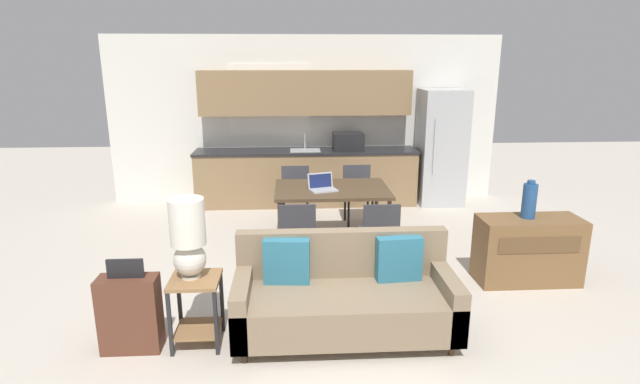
{
  "coord_description": "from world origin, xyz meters",
  "views": [
    {
      "loc": [
        -0.24,
        -3.66,
        2.35
      ],
      "look_at": [
        0.06,
        1.5,
        0.95
      ],
      "focal_mm": 28.0,
      "sensor_mm": 36.0,
      "label": 1
    }
  ],
  "objects_px": {
    "dining_chair_far_right": "(358,191)",
    "dining_chair_near_left": "(297,232)",
    "dining_table": "(332,193)",
    "side_table": "(196,301)",
    "dining_chair_near_right": "(379,232)",
    "couch": "(344,296)",
    "refrigerator": "(441,147)",
    "credenza": "(528,250)",
    "table_lamp": "(188,237)",
    "vase": "(529,200)",
    "suitcase": "(130,313)",
    "dining_chair_far_left": "(295,192)",
    "laptop": "(322,186)"
  },
  "relations": [
    {
      "from": "credenza",
      "to": "side_table",
      "type": "bearing_deg",
      "value": -162.84
    },
    {
      "from": "couch",
      "to": "table_lamp",
      "type": "relative_size",
      "value": 2.8
    },
    {
      "from": "dining_chair_far_left",
      "to": "suitcase",
      "type": "relative_size",
      "value": 1.04
    },
    {
      "from": "refrigerator",
      "to": "dining_chair_far_right",
      "type": "bearing_deg",
      "value": -146.68
    },
    {
      "from": "refrigerator",
      "to": "suitcase",
      "type": "distance_m",
      "value": 5.63
    },
    {
      "from": "credenza",
      "to": "dining_chair_far_left",
      "type": "distance_m",
      "value": 3.21
    },
    {
      "from": "couch",
      "to": "dining_chair_near_left",
      "type": "relative_size",
      "value": 2.25
    },
    {
      "from": "vase",
      "to": "suitcase",
      "type": "xyz_separation_m",
      "value": [
        -3.82,
        -1.11,
        -0.57
      ]
    },
    {
      "from": "dining_chair_far_right",
      "to": "dining_chair_near_left",
      "type": "xyz_separation_m",
      "value": [
        -0.91,
        -1.7,
        0.0
      ]
    },
    {
      "from": "dining_table",
      "to": "dining_chair_far_right",
      "type": "xyz_separation_m",
      "value": [
        0.45,
        0.87,
        -0.21
      ]
    },
    {
      "from": "dining_chair_far_left",
      "to": "side_table",
      "type": "bearing_deg",
      "value": -103.99
    },
    {
      "from": "vase",
      "to": "dining_chair_far_right",
      "type": "height_order",
      "value": "vase"
    },
    {
      "from": "dining_chair_far_right",
      "to": "refrigerator",
      "type": "bearing_deg",
      "value": 31.07
    },
    {
      "from": "credenza",
      "to": "dining_chair_near_left",
      "type": "height_order",
      "value": "dining_chair_near_left"
    },
    {
      "from": "table_lamp",
      "to": "dining_chair_near_right",
      "type": "bearing_deg",
      "value": 36.07
    },
    {
      "from": "refrigerator",
      "to": "laptop",
      "type": "height_order",
      "value": "refrigerator"
    },
    {
      "from": "laptop",
      "to": "dining_chair_near_right",
      "type": "bearing_deg",
      "value": -70.52
    },
    {
      "from": "side_table",
      "to": "dining_chair_far_right",
      "type": "distance_m",
      "value": 3.57
    },
    {
      "from": "dining_table",
      "to": "credenza",
      "type": "xyz_separation_m",
      "value": [
        2.01,
        -1.2,
        -0.34
      ]
    },
    {
      "from": "vase",
      "to": "suitcase",
      "type": "height_order",
      "value": "vase"
    },
    {
      "from": "vase",
      "to": "laptop",
      "type": "bearing_deg",
      "value": 152.36
    },
    {
      "from": "refrigerator",
      "to": "dining_chair_near_right",
      "type": "distance_m",
      "value": 3.14
    },
    {
      "from": "refrigerator",
      "to": "dining_chair_far_right",
      "type": "height_order",
      "value": "refrigerator"
    },
    {
      "from": "vase",
      "to": "suitcase",
      "type": "bearing_deg",
      "value": -163.72
    },
    {
      "from": "refrigerator",
      "to": "vase",
      "type": "bearing_deg",
      "value": -89.18
    },
    {
      "from": "couch",
      "to": "suitcase",
      "type": "height_order",
      "value": "couch"
    },
    {
      "from": "side_table",
      "to": "couch",
      "type": "bearing_deg",
      "value": 4.64
    },
    {
      "from": "dining_table",
      "to": "side_table",
      "type": "height_order",
      "value": "dining_table"
    },
    {
      "from": "refrigerator",
      "to": "side_table",
      "type": "xyz_separation_m",
      "value": [
        -3.25,
        -4.07,
        -0.54
      ]
    },
    {
      "from": "dining_table",
      "to": "credenza",
      "type": "bearing_deg",
      "value": -30.94
    },
    {
      "from": "dining_chair_far_right",
      "to": "dining_chair_near_left",
      "type": "distance_m",
      "value": 1.93
    },
    {
      "from": "dining_table",
      "to": "side_table",
      "type": "bearing_deg",
      "value": -120.49
    },
    {
      "from": "side_table",
      "to": "dining_chair_near_right",
      "type": "xyz_separation_m",
      "value": [
        1.77,
        1.34,
        0.09
      ]
    },
    {
      "from": "refrigerator",
      "to": "table_lamp",
      "type": "height_order",
      "value": "refrigerator"
    },
    {
      "from": "couch",
      "to": "credenza",
      "type": "bearing_deg",
      "value": 24.03
    },
    {
      "from": "refrigerator",
      "to": "laptop",
      "type": "distance_m",
      "value": 2.82
    },
    {
      "from": "dining_table",
      "to": "table_lamp",
      "type": "relative_size",
      "value": 2.12
    },
    {
      "from": "credenza",
      "to": "dining_chair_far_left",
      "type": "bearing_deg",
      "value": 140.06
    },
    {
      "from": "table_lamp",
      "to": "dining_chair_near_left",
      "type": "bearing_deg",
      "value": 56.84
    },
    {
      "from": "dining_chair_near_left",
      "to": "dining_chair_near_right",
      "type": "relative_size",
      "value": 1.0
    },
    {
      "from": "dining_table",
      "to": "dining_chair_far_right",
      "type": "bearing_deg",
      "value": 62.54
    },
    {
      "from": "credenza",
      "to": "suitcase",
      "type": "height_order",
      "value": "suitcase"
    },
    {
      "from": "refrigerator",
      "to": "couch",
      "type": "relative_size",
      "value": 0.99
    },
    {
      "from": "table_lamp",
      "to": "dining_chair_far_left",
      "type": "relative_size",
      "value": 0.81
    },
    {
      "from": "dining_chair_far_left",
      "to": "credenza",
      "type": "bearing_deg",
      "value": -38.38
    },
    {
      "from": "table_lamp",
      "to": "dining_chair_far_left",
      "type": "bearing_deg",
      "value": 73.71
    },
    {
      "from": "couch",
      "to": "side_table",
      "type": "height_order",
      "value": "couch"
    },
    {
      "from": "refrigerator",
      "to": "credenza",
      "type": "relative_size",
      "value": 1.74
    },
    {
      "from": "couch",
      "to": "side_table",
      "type": "relative_size",
      "value": 3.15
    },
    {
      "from": "dining_chair_near_right",
      "to": "laptop",
      "type": "xyz_separation_m",
      "value": [
        -0.58,
        0.81,
        0.32
      ]
    }
  ]
}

